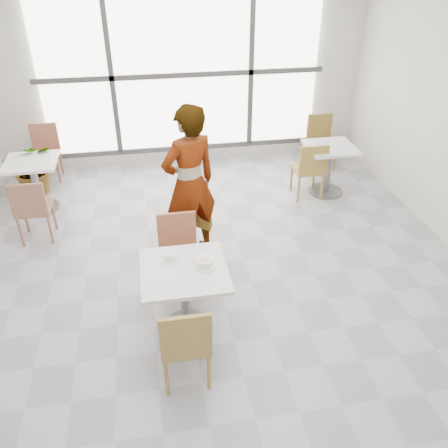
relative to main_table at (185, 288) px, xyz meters
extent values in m
plane|color=#9E9EA5|center=(0.43, 0.62, -0.52)|extent=(7.00, 7.00, 0.00)
plane|color=silver|center=(0.43, 4.12, 0.98)|extent=(6.00, 0.00, 6.00)
cube|color=white|center=(0.43, 4.06, 0.98)|extent=(4.40, 0.04, 2.40)
cube|color=#3F3F42|center=(0.43, 4.03, 0.98)|extent=(4.60, 0.05, 0.08)
cube|color=#3F3F42|center=(-0.67, 4.03, 0.98)|extent=(0.08, 0.05, 2.40)
cube|color=#3F3F42|center=(1.53, 4.03, 0.98)|extent=(0.08, 0.05, 2.40)
cube|color=#3F3F42|center=(0.43, 4.03, -0.24)|extent=(4.60, 0.05, 0.08)
cube|color=silver|center=(0.00, 0.00, 0.21)|extent=(0.80, 0.80, 0.04)
cylinder|color=slate|center=(0.00, 0.00, -0.17)|extent=(0.10, 0.10, 0.71)
cylinder|color=slate|center=(0.00, 0.00, -0.51)|extent=(0.52, 0.52, 0.03)
cube|color=olive|center=(-0.07, -0.57, -0.09)|extent=(0.42, 0.42, 0.04)
cube|color=olive|center=(-0.07, -0.76, 0.14)|extent=(0.42, 0.04, 0.42)
cylinder|color=olive|center=(0.11, -0.39, -0.32)|extent=(0.04, 0.04, 0.41)
cylinder|color=olive|center=(0.11, -0.75, -0.32)|extent=(0.04, 0.04, 0.41)
cylinder|color=olive|center=(-0.25, -0.39, -0.32)|extent=(0.04, 0.04, 0.41)
cylinder|color=olive|center=(-0.25, -0.75, -0.32)|extent=(0.04, 0.04, 0.41)
cube|color=#A45C40|center=(0.00, 0.64, -0.09)|extent=(0.42, 0.42, 0.04)
cube|color=#A45C40|center=(0.00, 0.83, 0.14)|extent=(0.42, 0.04, 0.42)
cylinder|color=#A45C40|center=(-0.18, 0.46, -0.32)|extent=(0.04, 0.04, 0.41)
cylinder|color=#A45C40|center=(-0.18, 0.82, -0.32)|extent=(0.04, 0.04, 0.41)
cylinder|color=#A45C40|center=(0.18, 0.46, -0.32)|extent=(0.04, 0.04, 0.41)
cylinder|color=#A45C40|center=(0.18, 0.82, -0.32)|extent=(0.04, 0.04, 0.41)
cylinder|color=white|center=(0.20, 0.01, 0.23)|extent=(0.21, 0.21, 0.01)
cylinder|color=white|center=(0.20, 0.01, 0.27)|extent=(0.16, 0.16, 0.07)
torus|color=white|center=(0.20, 0.01, 0.31)|extent=(0.16, 0.16, 0.01)
cylinder|color=beige|center=(0.20, 0.01, 0.27)|extent=(0.14, 0.14, 0.05)
cylinder|color=beige|center=(0.20, 0.02, 0.31)|extent=(0.03, 0.03, 0.01)
cylinder|color=beige|center=(0.21, 0.00, 0.31)|extent=(0.03, 0.03, 0.01)
cylinder|color=#F4EC9D|center=(0.23, 0.00, 0.30)|extent=(0.03, 0.03, 0.01)
cylinder|color=beige|center=(0.20, 0.02, 0.30)|extent=(0.03, 0.03, 0.02)
cylinder|color=beige|center=(0.23, 0.02, 0.31)|extent=(0.03, 0.03, 0.02)
cylinder|color=beige|center=(0.18, 0.01, 0.31)|extent=(0.03, 0.03, 0.02)
cylinder|color=beige|center=(0.20, 0.01, 0.31)|extent=(0.03, 0.03, 0.01)
cylinder|color=beige|center=(0.20, 0.01, 0.31)|extent=(0.03, 0.03, 0.01)
cylinder|color=#F2E29C|center=(0.17, 0.04, 0.31)|extent=(0.03, 0.03, 0.02)
cylinder|color=beige|center=(0.16, -0.02, 0.31)|extent=(0.03, 0.03, 0.01)
cylinder|color=#F8F0A0|center=(0.23, 0.01, 0.31)|extent=(0.03, 0.03, 0.02)
cylinder|color=beige|center=(0.16, -0.03, 0.31)|extent=(0.03, 0.03, 0.01)
cylinder|color=beige|center=(0.22, 0.00, 0.31)|extent=(0.03, 0.03, 0.01)
cylinder|color=white|center=(-0.13, 0.17, 0.23)|extent=(0.13, 0.13, 0.01)
cylinder|color=white|center=(-0.13, 0.17, 0.27)|extent=(0.08, 0.08, 0.06)
torus|color=white|center=(-0.09, 0.17, 0.27)|extent=(0.05, 0.01, 0.05)
cylinder|color=black|center=(-0.13, 0.17, 0.29)|extent=(0.07, 0.07, 0.00)
cube|color=#BDBCC2|center=(-0.08, 0.15, 0.24)|extent=(0.09, 0.05, 0.00)
sphere|color=#BDBCC2|center=(-0.05, 0.16, 0.24)|extent=(0.02, 0.02, 0.02)
imported|color=black|center=(0.21, 1.33, 0.42)|extent=(0.81, 0.69, 1.88)
cube|color=white|center=(-1.82, 2.79, 0.21)|extent=(0.70, 0.70, 0.04)
cylinder|color=gray|center=(-1.82, 2.79, -0.17)|extent=(0.10, 0.10, 0.71)
cylinder|color=gray|center=(-1.82, 2.79, -0.51)|extent=(0.52, 0.52, 0.03)
cube|color=silver|center=(2.42, 2.57, 0.21)|extent=(0.70, 0.70, 0.04)
cylinder|color=slate|center=(2.42, 2.57, -0.17)|extent=(0.10, 0.10, 0.71)
cylinder|color=slate|center=(2.42, 2.57, -0.51)|extent=(0.52, 0.52, 0.03)
cube|color=#97604A|center=(-1.71, 2.01, -0.09)|extent=(0.42, 0.42, 0.04)
cube|color=#97604A|center=(-1.71, 1.82, 0.14)|extent=(0.42, 0.04, 0.42)
cylinder|color=#97604A|center=(-1.53, 2.19, -0.32)|extent=(0.04, 0.04, 0.41)
cylinder|color=#97604A|center=(-1.53, 1.83, -0.32)|extent=(0.04, 0.04, 0.41)
cylinder|color=#97604A|center=(-1.89, 2.19, -0.32)|extent=(0.04, 0.04, 0.41)
cylinder|color=#97604A|center=(-1.89, 1.83, -0.32)|extent=(0.04, 0.04, 0.41)
cube|color=#9F614A|center=(-1.82, 3.79, -0.09)|extent=(0.42, 0.42, 0.04)
cube|color=#9F614A|center=(-1.82, 3.98, 0.14)|extent=(0.42, 0.04, 0.42)
cylinder|color=#9F614A|center=(-2.00, 3.61, -0.32)|extent=(0.04, 0.04, 0.41)
cylinder|color=#9F614A|center=(-2.00, 3.97, -0.32)|extent=(0.04, 0.04, 0.41)
cylinder|color=#9F614A|center=(-1.64, 3.61, -0.32)|extent=(0.04, 0.04, 0.41)
cylinder|color=#9F614A|center=(-1.64, 3.97, -0.32)|extent=(0.04, 0.04, 0.41)
cube|color=#A37D37|center=(2.08, 2.52, -0.09)|extent=(0.42, 0.42, 0.04)
cube|color=#A37D37|center=(2.08, 2.33, 0.14)|extent=(0.42, 0.04, 0.42)
cylinder|color=#A37D37|center=(2.26, 2.70, -0.32)|extent=(0.04, 0.04, 0.41)
cylinder|color=#A37D37|center=(2.26, 2.34, -0.32)|extent=(0.04, 0.04, 0.41)
cylinder|color=#A37D37|center=(1.90, 2.70, -0.32)|extent=(0.04, 0.04, 0.41)
cylinder|color=#A37D37|center=(1.90, 2.34, -0.32)|extent=(0.04, 0.04, 0.41)
cube|color=olive|center=(2.64, 3.45, -0.09)|extent=(0.42, 0.42, 0.04)
cube|color=olive|center=(2.64, 3.64, 0.14)|extent=(0.42, 0.04, 0.42)
cylinder|color=olive|center=(2.46, 3.27, -0.32)|extent=(0.04, 0.04, 0.41)
cylinder|color=olive|center=(2.46, 3.63, -0.32)|extent=(0.04, 0.04, 0.41)
cylinder|color=olive|center=(2.82, 3.27, -0.32)|extent=(0.04, 0.04, 0.41)
cylinder|color=olive|center=(2.82, 3.63, -0.32)|extent=(0.04, 0.04, 0.41)
imported|color=#577B3D|center=(-1.91, 3.30, -0.10)|extent=(0.77, 0.68, 0.84)
imported|color=#4B713B|center=(2.71, 3.82, -0.20)|extent=(0.44, 0.44, 0.64)
camera|label=1|loc=(-0.24, -3.46, 2.85)|focal=37.50mm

